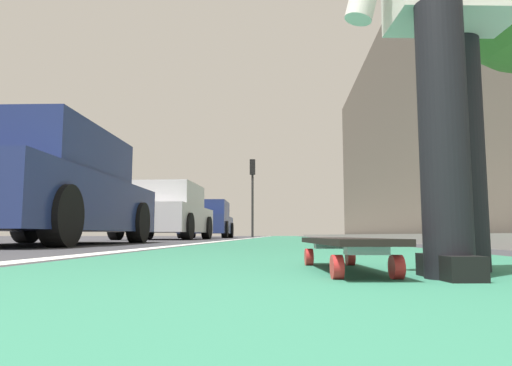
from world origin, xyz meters
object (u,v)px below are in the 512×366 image
Objects in this scene: parked_car_mid at (166,213)px; parked_car_far at (208,220)px; traffic_light at (252,183)px; skateboard at (344,244)px; parked_car_near at (40,190)px.

parked_car_far is at bearing -1.02° from parked_car_mid.
parked_car_mid is 6.36m from parked_car_far.
parked_car_far is 1.04× the size of traffic_light.
skateboard is 5.45m from parked_car_near.
parked_car_near reaches higher than skateboard.
parked_car_mid is at bearing 172.36° from traffic_light.
parked_car_far is at bearing 164.92° from traffic_light.
parked_car_far is (6.36, -0.11, -0.01)m from parked_car_mid.
parked_car_mid reaches higher than parked_car_far.
parked_car_mid is 0.96× the size of parked_car_far.
parked_car_mid is at bearing 178.98° from parked_car_far.
parked_car_near is at bearing -179.58° from parked_car_mid.
parked_car_near is at bearing 38.64° from skateboard.
parked_car_far is at bearing -0.28° from parked_car_near.
parked_car_mid is at bearing 17.43° from skateboard.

